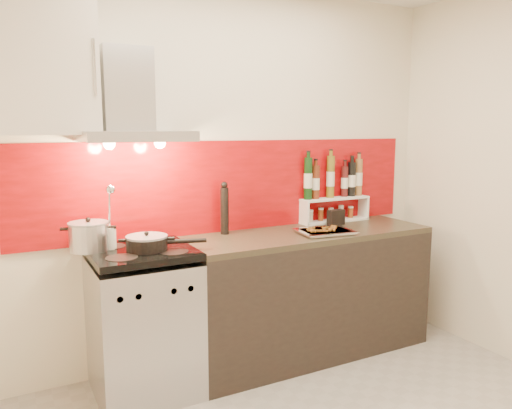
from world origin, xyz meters
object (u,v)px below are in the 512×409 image
counter (307,292)px  pepper_mill (225,209)px  saute_pan (148,243)px  baking_tray (325,231)px  stock_pot (89,236)px  range_stove (144,324)px

counter → pepper_mill: (-0.56, 0.20, 0.63)m
pepper_mill → counter: bearing=-19.5°
saute_pan → baking_tray: bearing=-2.8°
counter → stock_pot: 1.58m
pepper_mill → range_stove: bearing=-162.3°
counter → saute_pan: 1.27m
counter → stock_pot: bearing=175.8°
counter → stock_pot: stock_pot is taller
saute_pan → range_stove: bearing=125.8°
stock_pot → counter: bearing=-4.2°
baking_tray → counter: bearing=120.7°
saute_pan → counter: bearing=2.3°
range_stove → saute_pan: 0.52m
counter → pepper_mill: bearing=160.5°
counter → saute_pan: (-1.17, -0.05, 0.50)m
range_stove → stock_pot: size_ratio=3.92×
range_stove → counter: size_ratio=0.51×
range_stove → saute_pan: (0.03, -0.04, 0.51)m
pepper_mill → baking_tray: size_ratio=0.89×
saute_pan → baking_tray: 1.23m
range_stove → pepper_mill: bearing=17.7°
stock_pot → pepper_mill: 0.93m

